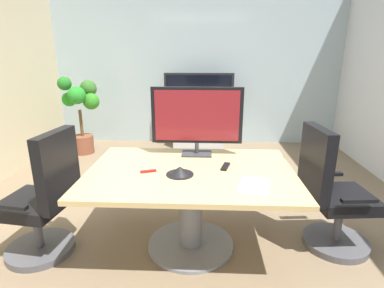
# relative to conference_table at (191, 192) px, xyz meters

# --- Properties ---
(ground_plane) EXTENTS (7.55, 7.55, 0.00)m
(ground_plane) POSITION_rel_conference_table_xyz_m (-0.06, 0.06, -0.53)
(ground_plane) COLOR #7A664C
(wall_back_glass_partition) EXTENTS (5.21, 0.10, 2.86)m
(wall_back_glass_partition) POSITION_rel_conference_table_xyz_m (-0.06, 3.33, 0.90)
(wall_back_glass_partition) COLOR #9EB2B7
(wall_back_glass_partition) RESTS_ON ground
(conference_table) EXTENTS (1.70, 1.16, 0.73)m
(conference_table) POSITION_rel_conference_table_xyz_m (0.00, 0.00, 0.00)
(conference_table) COLOR tan
(conference_table) RESTS_ON ground
(office_chair_left) EXTENTS (0.62, 0.60, 1.09)m
(office_chair_left) POSITION_rel_conference_table_xyz_m (-1.20, -0.16, -0.07)
(office_chair_left) COLOR #4C4C51
(office_chair_left) RESTS_ON ground
(office_chair_right) EXTENTS (0.61, 0.59, 1.09)m
(office_chair_right) POSITION_rel_conference_table_xyz_m (1.20, 0.06, -0.07)
(office_chair_right) COLOR #4C4C51
(office_chair_right) RESTS_ON ground
(tv_monitor) EXTENTS (0.84, 0.18, 0.64)m
(tv_monitor) POSITION_rel_conference_table_xyz_m (0.04, 0.41, 0.56)
(tv_monitor) COLOR #333338
(tv_monitor) RESTS_ON conference_table
(wall_display_unit) EXTENTS (1.20, 0.36, 1.31)m
(wall_display_unit) POSITION_rel_conference_table_xyz_m (-0.00, 2.98, -0.09)
(wall_display_unit) COLOR #B7BABC
(wall_display_unit) RESTS_ON ground
(potted_plant) EXTENTS (0.64, 0.61, 1.29)m
(potted_plant) POSITION_rel_conference_table_xyz_m (-1.93, 2.52, 0.22)
(potted_plant) COLOR brown
(potted_plant) RESTS_ON ground
(conference_phone) EXTENTS (0.22, 0.22, 0.07)m
(conference_phone) POSITION_rel_conference_table_xyz_m (-0.08, -0.10, 0.23)
(conference_phone) COLOR black
(conference_phone) RESTS_ON conference_table
(remote_control) EXTENTS (0.09, 0.18, 0.02)m
(remote_control) POSITION_rel_conference_table_xyz_m (0.29, 0.07, 0.21)
(remote_control) COLOR black
(remote_control) RESTS_ON conference_table
(whiteboard_marker) EXTENTS (0.13, 0.06, 0.02)m
(whiteboard_marker) POSITION_rel_conference_table_xyz_m (-0.34, -0.06, 0.21)
(whiteboard_marker) COLOR red
(whiteboard_marker) RESTS_ON conference_table
(paper_notepad) EXTENTS (0.29, 0.35, 0.01)m
(paper_notepad) POSITION_rel_conference_table_xyz_m (0.48, -0.28, 0.20)
(paper_notepad) COLOR white
(paper_notepad) RESTS_ON conference_table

